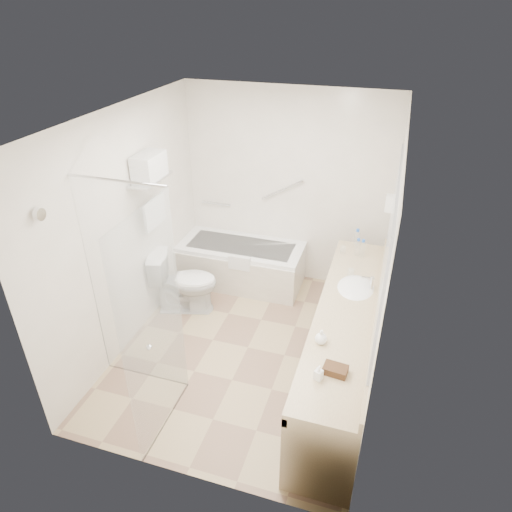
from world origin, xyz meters
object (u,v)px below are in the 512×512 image
(water_bottle_left, at_px, (362,249))
(toilet, at_px, (185,282))
(bathtub, at_px, (241,264))
(amenity_basket, at_px, (335,370))
(vanity_counter, at_px, (345,328))

(water_bottle_left, bearing_deg, toilet, -168.04)
(bathtub, xyz_separation_m, water_bottle_left, (1.54, -0.35, 0.67))
(toilet, bearing_deg, bathtub, -45.59)
(amenity_basket, bearing_deg, toilet, 143.93)
(bathtub, relative_size, toilet, 2.05)
(bathtub, height_order, vanity_counter, vanity_counter)
(water_bottle_left, bearing_deg, bathtub, 167.19)
(amenity_basket, height_order, water_bottle_left, water_bottle_left)
(bathtub, height_order, toilet, toilet)
(toilet, height_order, water_bottle_left, water_bottle_left)
(vanity_counter, relative_size, amenity_basket, 14.67)
(vanity_counter, height_order, toilet, vanity_counter)
(amenity_basket, bearing_deg, vanity_counter, 91.11)
(amenity_basket, xyz_separation_m, water_bottle_left, (0.00, 1.87, 0.06))
(bathtub, xyz_separation_m, amenity_basket, (1.54, -2.22, 0.61))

